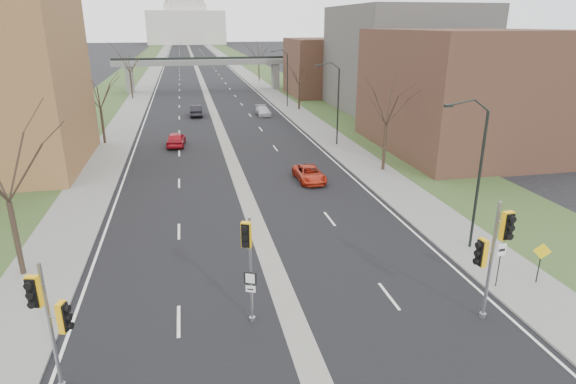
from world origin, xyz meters
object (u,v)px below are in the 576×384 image
object	(u,v)px
car_left_near	(176,139)
car_left_far	(196,110)
signal_pole_median	(248,253)
car_right_near	(309,174)
speed_limit_sign	(500,257)
signal_pole_left	(50,312)
signal_pole_right	(493,247)
warning_sign	(541,257)
car_right_mid	(263,111)

from	to	relation	value
car_left_near	car_left_far	xyz separation A→B (m)	(2.67, 17.73, 0.02)
signal_pole_median	car_left_far	distance (m)	51.96
car_left_far	car_right_near	distance (m)	33.64
signal_pole_median	speed_limit_sign	bearing A→B (deg)	26.30
signal_pole_left	car_left_near	distance (m)	37.11
signal_pole_right	warning_sign	size ratio (longest dim) A/B	2.55
signal_pole_left	warning_sign	world-z (taller)	signal_pole_left
signal_pole_median	signal_pole_right	xyz separation A→B (m)	(10.15, -1.87, 0.17)
signal_pole_median	car_right_near	world-z (taller)	signal_pole_median
signal_pole_left	car_right_near	bearing A→B (deg)	72.09
car_right_near	car_left_far	bearing A→B (deg)	103.00
warning_sign	car_right_near	size ratio (longest dim) A/B	0.48
car_right_near	car_right_mid	distance (m)	31.17
speed_limit_sign	car_right_mid	world-z (taller)	speed_limit_sign
warning_sign	car_right_mid	size ratio (longest dim) A/B	0.50
signal_pole_left	car_right_near	xyz separation A→B (m)	(14.76, 21.98, -2.70)
signal_pole_right	car_right_near	bearing A→B (deg)	90.60
signal_pole_median	car_right_mid	size ratio (longest dim) A/B	1.14
signal_pole_median	signal_pole_right	size ratio (longest dim) A/B	0.90
signal_pole_left	car_left_far	bearing A→B (deg)	99.27
signal_pole_left	speed_limit_sign	size ratio (longest dim) A/B	2.19
signal_pole_median	signal_pole_right	distance (m)	10.32
signal_pole_median	speed_limit_sign	world-z (taller)	signal_pole_median
car_left_near	car_right_near	size ratio (longest dim) A/B	1.00
car_right_near	warning_sign	bearing A→B (deg)	-70.97
speed_limit_sign	signal_pole_right	bearing A→B (deg)	-140.01
speed_limit_sign	car_right_near	world-z (taller)	speed_limit_sign
speed_limit_sign	car_left_near	bearing A→B (deg)	109.18
car_left_near	warning_sign	bearing A→B (deg)	122.92
signal_pole_left	car_left_far	size ratio (longest dim) A/B	1.06
signal_pole_left	speed_limit_sign	distance (m)	19.89
car_right_mid	car_left_near	bearing A→B (deg)	-128.14
signal_pole_right	car_right_near	xyz separation A→B (m)	(-2.51, 21.16, -3.02)
speed_limit_sign	car_right_mid	xyz separation A→B (m)	(-3.70, 49.92, -1.08)
signal_pole_median	warning_sign	distance (m)	14.80
warning_sign	car_right_mid	distance (m)	50.39
speed_limit_sign	car_left_near	size ratio (longest dim) A/B	0.51
signal_pole_right	warning_sign	world-z (taller)	signal_pole_right
signal_pole_median	warning_sign	world-z (taller)	signal_pole_median
signal_pole_left	car_left_far	xyz separation A→B (m)	(6.41, 54.57, -2.54)
signal_pole_median	car_right_near	distance (m)	20.94
car_left_far	car_right_mid	xyz separation A→B (m)	(9.46, -1.44, -0.16)
signal_pole_left	car_left_near	size ratio (longest dim) A/B	1.12
signal_pole_left	signal_pole_median	bearing A→B (deg)	36.64
warning_sign	car_right_near	bearing A→B (deg)	135.32
signal_pole_median	car_left_near	xyz separation A→B (m)	(-3.38, 34.15, -2.71)
signal_pole_left	car_right_mid	size ratio (longest dim) A/B	1.16
signal_pole_right	car_right_mid	size ratio (longest dim) A/B	1.27
signal_pole_left	signal_pole_right	size ratio (longest dim) A/B	0.91
car_left_near	car_left_far	size ratio (longest dim) A/B	0.94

